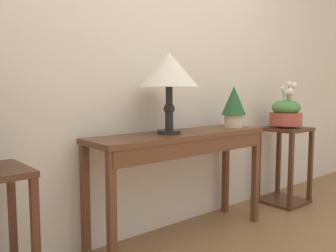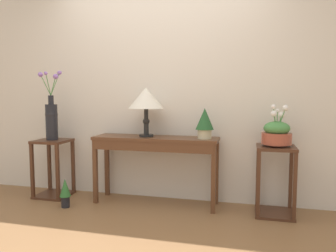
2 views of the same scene
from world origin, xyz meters
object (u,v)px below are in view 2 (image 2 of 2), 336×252
potted_plant_on_console (205,122)px  flower_vase_tall_left (52,117)px  table_lamp (146,99)px  planter_bowl_wide_right (277,133)px  pedestal_stand_left (53,168)px  console_table (155,147)px  pedestal_stand_right (275,181)px  potted_plant_floor (65,192)px

potted_plant_on_console → flower_vase_tall_left: flower_vase_tall_left is taller
flower_vase_tall_left → table_lamp: bearing=2.1°
table_lamp → planter_bowl_wide_right: 1.41m
table_lamp → pedestal_stand_left: 1.42m
potted_plant_on_console → pedestal_stand_left: 1.90m
flower_vase_tall_left → potted_plant_on_console: bearing=0.8°
console_table → flower_vase_tall_left: flower_vase_tall_left is taller
pedestal_stand_right → flower_vase_tall_left: bearing=-179.8°
table_lamp → pedestal_stand_right: table_lamp is taller
potted_plant_on_console → flower_vase_tall_left: size_ratio=0.40×
table_lamp → flower_vase_tall_left: size_ratio=0.66×
pedestal_stand_left → pedestal_stand_right: size_ratio=0.97×
pedestal_stand_left → planter_bowl_wide_right: planter_bowl_wide_right is taller
pedestal_stand_left → potted_plant_on_console: bearing=0.8°
planter_bowl_wide_right → pedestal_stand_left: bearing=-179.8°
console_table → planter_bowl_wide_right: bearing=-0.4°
table_lamp → planter_bowl_wide_right: bearing=-1.4°
pedestal_stand_left → pedestal_stand_right: (2.53, 0.01, 0.01)m
pedestal_stand_left → console_table: bearing=0.8°
table_lamp → pedestal_stand_left: table_lamp is taller
flower_vase_tall_left → pedestal_stand_right: 2.60m
flower_vase_tall_left → potted_plant_floor: 0.92m
console_table → potted_plant_floor: size_ratio=4.39×
table_lamp → potted_plant_on_console: 0.69m
console_table → pedestal_stand_right: console_table is taller
pedestal_stand_right → potted_plant_floor: size_ratio=2.24×
flower_vase_tall_left → pedestal_stand_right: bearing=0.2°
potted_plant_on_console → potted_plant_floor: potted_plant_on_console is taller
potted_plant_on_console → flower_vase_tall_left: (-1.81, -0.03, 0.02)m
pedestal_stand_left → flower_vase_tall_left: bearing=-40.2°
planter_bowl_wide_right → potted_plant_floor: 2.30m
flower_vase_tall_left → planter_bowl_wide_right: bearing=0.2°
console_table → potted_plant_floor: bearing=-159.6°
pedestal_stand_left → potted_plant_floor: (0.35, -0.32, -0.17)m
flower_vase_tall_left → pedestal_stand_right: (2.53, 0.01, -0.60)m
pedestal_stand_left → flower_vase_tall_left: flower_vase_tall_left is taller
console_table → table_lamp: 0.53m
potted_plant_on_console → flower_vase_tall_left: bearing=-179.2°
pedestal_stand_right → planter_bowl_wide_right: bearing=-45.7°
potted_plant_on_console → potted_plant_floor: size_ratio=1.03×
table_lamp → potted_plant_floor: size_ratio=1.72×
potted_plant_floor → planter_bowl_wide_right: bearing=8.6°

